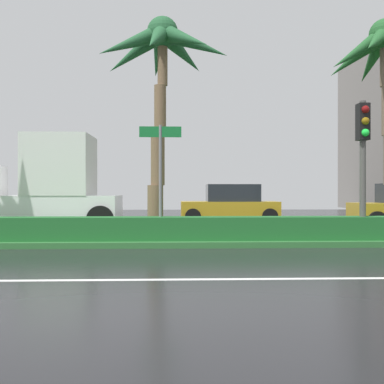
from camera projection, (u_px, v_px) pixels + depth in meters
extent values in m
cube|color=black|center=(142.00, 238.00, 14.37)|extent=(90.00, 42.00, 0.10)
cube|color=white|center=(110.00, 280.00, 7.37)|extent=(81.00, 0.14, 0.01)
cube|color=#2D6B33|center=(139.00, 238.00, 13.37)|extent=(85.50, 4.00, 0.15)
cube|color=#1E6028|center=(135.00, 229.00, 11.97)|extent=(76.50, 0.70, 0.60)
cylinder|color=brown|center=(155.00, 210.00, 13.25)|extent=(0.45, 0.45, 1.44)
cylinder|color=brown|center=(158.00, 160.00, 13.28)|extent=(0.40, 0.40, 1.44)
cylinder|color=brown|center=(160.00, 110.00, 13.31)|extent=(0.34, 0.34, 1.44)
cylinder|color=brown|center=(163.00, 61.00, 13.35)|extent=(0.29, 0.29, 1.44)
sphere|color=#225530|center=(163.00, 32.00, 13.35)|extent=(0.90, 0.90, 0.90)
cone|color=#225530|center=(195.00, 44.00, 13.28)|extent=(2.12, 0.78, 1.24)
cone|color=#225530|center=(182.00, 53.00, 14.10)|extent=(1.71, 1.98, 1.26)
cone|color=#225530|center=(159.00, 56.00, 14.24)|extent=(0.87, 2.12, 1.34)
cone|color=#225530|center=(135.00, 52.00, 13.65)|extent=(2.08, 1.29, 1.47)
cone|color=#225530|center=(131.00, 43.00, 13.02)|extent=(2.13, 1.20, 1.33)
cone|color=#225530|center=(156.00, 39.00, 12.47)|extent=(0.87, 2.09, 1.43)
cone|color=#225530|center=(184.00, 38.00, 12.67)|extent=(1.76, 1.94, 1.30)
cone|color=#215728|center=(372.00, 60.00, 14.49)|extent=(0.62, 1.92, 1.52)
cone|color=#215728|center=(357.00, 56.00, 14.17)|extent=(1.86, 1.62, 1.48)
cone|color=#215728|center=(359.00, 51.00, 13.59)|extent=(1.95, 0.74, 1.51)
cone|color=#215728|center=(377.00, 41.00, 13.01)|extent=(1.66, 1.88, 1.35)
cylinder|color=#4C4C47|center=(363.00, 170.00, 12.10)|extent=(0.16, 0.16, 3.63)
cube|color=black|center=(363.00, 122.00, 12.10)|extent=(0.28, 0.32, 0.96)
sphere|color=maroon|center=(365.00, 109.00, 11.92)|extent=(0.20, 0.20, 0.20)
sphere|color=#7F600F|center=(365.00, 121.00, 11.93)|extent=(0.20, 0.20, 0.20)
sphere|color=#1EEA3F|center=(365.00, 133.00, 11.93)|extent=(0.20, 0.20, 0.20)
cylinder|color=slate|center=(160.00, 182.00, 12.10)|extent=(0.08, 0.08, 3.00)
cube|color=#146B2D|center=(160.00, 132.00, 12.09)|extent=(1.10, 0.03, 0.28)
cube|color=white|center=(31.00, 208.00, 16.97)|extent=(6.40, 2.30, 0.90)
cube|color=silver|center=(60.00, 166.00, 17.00)|extent=(2.30, 2.35, 2.20)
cylinder|color=black|center=(100.00, 219.00, 15.89)|extent=(0.92, 0.30, 0.92)
cylinder|color=black|center=(110.00, 215.00, 18.23)|extent=(0.92, 0.30, 0.92)
cube|color=#B28C1E|center=(229.00, 209.00, 20.64)|extent=(4.30, 1.76, 0.72)
cube|color=#1E2328|center=(232.00, 193.00, 20.64)|extent=(2.30, 1.58, 0.76)
cylinder|color=black|center=(193.00, 216.00, 19.68)|extent=(0.68, 0.22, 0.68)
cylinder|color=black|center=(192.00, 214.00, 21.48)|extent=(0.68, 0.22, 0.68)
cylinder|color=black|center=(270.00, 216.00, 19.80)|extent=(0.68, 0.22, 0.68)
cylinder|color=black|center=(262.00, 214.00, 21.60)|extent=(0.68, 0.22, 0.68)
cylinder|color=black|center=(377.00, 220.00, 17.02)|extent=(0.68, 0.22, 0.68)
cylinder|color=black|center=(358.00, 218.00, 18.82)|extent=(0.68, 0.22, 0.68)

